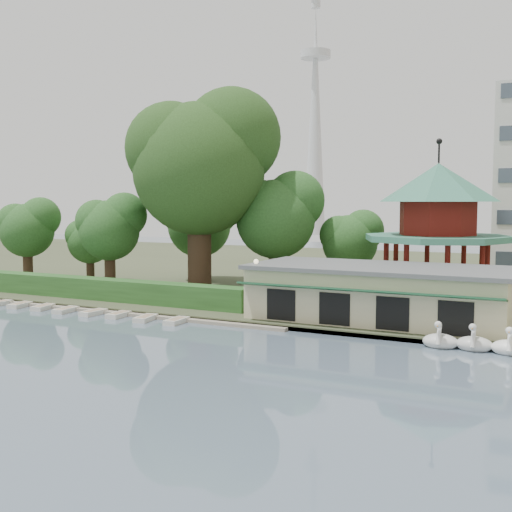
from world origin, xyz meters
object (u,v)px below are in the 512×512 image
Objects in this scene: big_tree at (201,159)px; boathouse at (380,292)px; dock at (98,310)px; pavilion at (437,219)px.

boathouse is at bearing -18.29° from big_tree.
dock is 22.62m from boathouse.
big_tree is (-20.83, -3.80, 5.40)m from pavilion.
big_tree reaches higher than dock.
dock is 17.14m from big_tree.
pavilion is at bearing 10.34° from big_tree.
pavilion reaches higher than boathouse.
boathouse is at bearing -101.28° from pavilion.
dock is 2.52× the size of pavilion.
dock is at bearing -148.34° from pavilion.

